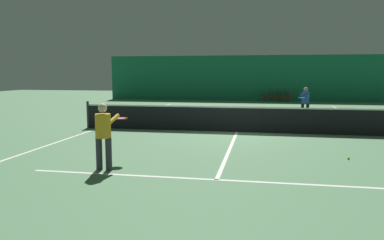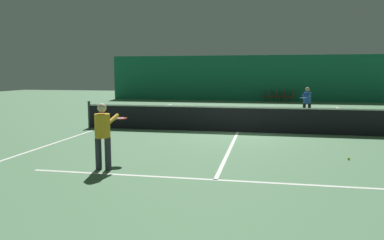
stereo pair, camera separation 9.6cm
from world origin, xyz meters
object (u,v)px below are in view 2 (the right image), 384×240
at_px(courtside_chair_0, 267,95).
at_px(courtside_chair_1, 275,95).
at_px(courtside_chair_2, 283,95).
at_px(tennis_ball, 349,159).
at_px(tennis_net, 238,118).
at_px(player_near, 104,131).
at_px(player_far, 307,101).
at_px(courtside_chair_3, 291,96).

distance_m(courtside_chair_0, courtside_chair_1, 0.59).
bearing_deg(courtside_chair_2, courtside_chair_0, -90.00).
bearing_deg(courtside_chair_1, tennis_ball, 4.01).
bearing_deg(tennis_net, tennis_ball, -52.18).
xyz_separation_m(player_near, courtside_chair_2, (4.93, 21.42, -0.40)).
relative_size(tennis_net, tennis_ball, 181.82).
xyz_separation_m(courtside_chair_2, tennis_ball, (0.77, -19.38, -0.45)).
distance_m(tennis_net, courtside_chair_1, 15.50).
bearing_deg(tennis_net, player_far, 57.48).
height_order(player_near, courtside_chair_3, player_near).
bearing_deg(tennis_net, courtside_chair_0, 85.76).
distance_m(player_near, courtside_chair_3, 22.12).
relative_size(player_near, courtside_chair_1, 1.81).
distance_m(courtside_chair_0, courtside_chair_3, 1.76).
bearing_deg(courtside_chair_3, tennis_ball, 0.55).
relative_size(player_near, courtside_chair_0, 1.81).
relative_size(tennis_net, player_far, 7.91).
bearing_deg(tennis_ball, courtside_chair_2, 92.28).
bearing_deg(courtside_chair_2, tennis_ball, 2.28).
relative_size(player_far, courtside_chair_3, 1.81).
bearing_deg(courtside_chair_3, player_near, -14.43).
bearing_deg(courtside_chair_0, courtside_chair_3, 90.00).
bearing_deg(courtside_chair_3, courtside_chair_0, -90.00).
bearing_deg(player_far, courtside_chair_3, -164.27).
distance_m(courtside_chair_1, courtside_chair_3, 1.17).
xyz_separation_m(player_far, courtside_chair_3, (-0.02, 10.82, -0.40)).
bearing_deg(courtside_chair_1, tennis_net, -6.41).
bearing_deg(courtside_chair_0, courtside_chair_1, 90.00).
relative_size(player_far, courtside_chair_0, 1.81).
relative_size(courtside_chair_1, tennis_ball, 12.73).
relative_size(tennis_net, courtside_chair_2, 14.29).
distance_m(courtside_chair_1, tennis_ball, 19.44).
height_order(tennis_net, courtside_chair_2, tennis_net).
xyz_separation_m(player_far, courtside_chair_2, (-0.61, 10.82, -0.40)).
bearing_deg(player_far, player_near, -11.94).
bearing_deg(tennis_ball, courtside_chair_0, 95.73).
bearing_deg(courtside_chair_1, courtside_chair_3, 90.00).
bearing_deg(courtside_chair_0, player_far, 9.34).
distance_m(courtside_chair_2, courtside_chair_3, 0.59).
xyz_separation_m(courtside_chair_0, courtside_chair_1, (0.59, 0.00, 0.00)).
height_order(courtside_chair_0, courtside_chair_3, same).
height_order(player_near, tennis_ball, player_near).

